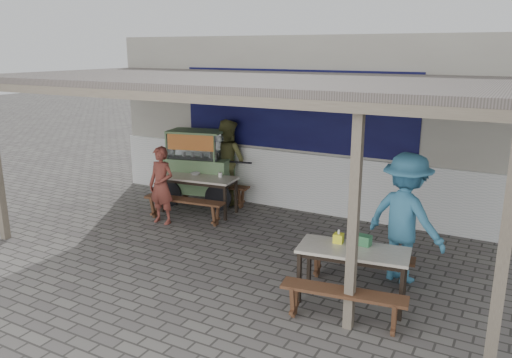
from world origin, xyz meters
The scene contains 17 objects.
ground centered at (0.00, 0.00, 0.00)m, with size 60.00×60.00×0.00m, color #635F59.
back_wall centered at (0.00, 3.58, 1.72)m, with size 9.00×1.28×3.50m.
warung_roof centered at (0.02, 0.90, 2.71)m, with size 9.00×4.21×2.81m.
table_left centered at (-1.73, 1.83, 0.67)m, with size 1.60×0.82×0.75m.
bench_left_street centered at (-1.66, 1.24, 0.34)m, with size 1.66×0.47×0.45m.
bench_left_wall centered at (-1.80, 2.42, 0.34)m, with size 1.66×0.47×0.45m.
table_right centered at (2.18, -0.28, 0.67)m, with size 1.48×0.83×0.75m.
bench_right_street centered at (2.26, -0.88, 0.34)m, with size 1.53×0.49×0.45m.
bench_right_wall centered at (2.09, 0.32, 0.34)m, with size 1.53×0.49×0.45m.
vendor_cart centered at (-2.09, 2.35, 0.86)m, with size 1.88×1.08×1.59m.
patron_street_side centered at (-1.98, 0.98, 0.74)m, with size 0.54×0.35×1.48m, color brown.
patron_wall_side centered at (-1.60, 2.75, 0.90)m, with size 0.88×0.68×1.81m, color brown.
patron_right_table centered at (2.60, 0.70, 0.94)m, with size 1.21×0.69×1.87m, color teal.
tissue_box centered at (1.93, -0.17, 0.81)m, with size 0.12×0.12×0.12m, color yellow.
donation_box centered at (2.25, -0.10, 0.82)m, with size 0.20×0.13×0.13m, color #387E4C.
condiment_jar centered at (-1.33, 2.02, 0.80)m, with size 0.08×0.08×0.09m, color white.
condiment_bowl centered at (-1.87, 1.93, 0.77)m, with size 0.19×0.19×0.05m, color white.
Camera 1 is at (3.95, -6.12, 3.24)m, focal length 35.00 mm.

